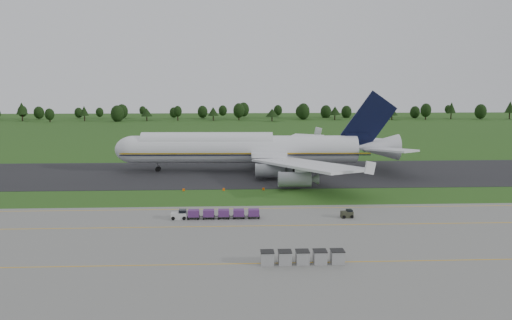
{
  "coord_description": "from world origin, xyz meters",
  "views": [
    {
      "loc": [
        -5.56,
        -104.93,
        24.47
      ],
      "look_at": [
        -0.62,
        2.0,
        7.81
      ],
      "focal_mm": 35.0,
      "sensor_mm": 36.0,
      "label": 1
    }
  ],
  "objects_px": {
    "aircraft": "(251,149)",
    "utility_cart": "(347,214)",
    "uld_row": "(302,257)",
    "edge_markers": "(224,190)",
    "baggage_train": "(214,214)"
  },
  "relations": [
    {
      "from": "baggage_train",
      "to": "utility_cart",
      "type": "height_order",
      "value": "baggage_train"
    },
    {
      "from": "utility_cart",
      "to": "uld_row",
      "type": "distance_m",
      "value": 25.61
    },
    {
      "from": "utility_cart",
      "to": "edge_markers",
      "type": "bearing_deg",
      "value": 133.44
    },
    {
      "from": "aircraft",
      "to": "utility_cart",
      "type": "bearing_deg",
      "value": -72.25
    },
    {
      "from": "aircraft",
      "to": "edge_markers",
      "type": "xyz_separation_m",
      "value": [
        -7.13,
        -25.13,
        -6.11
      ]
    },
    {
      "from": "baggage_train",
      "to": "uld_row",
      "type": "height_order",
      "value": "uld_row"
    },
    {
      "from": "aircraft",
      "to": "uld_row",
      "type": "xyz_separation_m",
      "value": [
        4.41,
        -72.27,
        -5.4
      ]
    },
    {
      "from": "aircraft",
      "to": "baggage_train",
      "type": "relative_size",
      "value": 4.95
    },
    {
      "from": "baggage_train",
      "to": "uld_row",
      "type": "xyz_separation_m",
      "value": [
        12.81,
        -23.35,
        0.04
      ]
    },
    {
      "from": "aircraft",
      "to": "utility_cart",
      "type": "relative_size",
      "value": 35.32
    },
    {
      "from": "baggage_train",
      "to": "edge_markers",
      "type": "relative_size",
      "value": 0.86
    },
    {
      "from": "aircraft",
      "to": "baggage_train",
      "type": "distance_m",
      "value": 49.93
    },
    {
      "from": "uld_row",
      "to": "edge_markers",
      "type": "height_order",
      "value": "uld_row"
    },
    {
      "from": "baggage_train",
      "to": "edge_markers",
      "type": "xyz_separation_m",
      "value": [
        1.26,
        23.79,
        -0.66
      ]
    },
    {
      "from": "utility_cart",
      "to": "edge_markers",
      "type": "xyz_separation_m",
      "value": [
        -22.92,
        24.2,
        -0.36
      ]
    }
  ]
}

